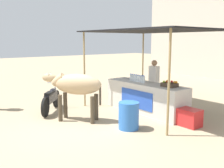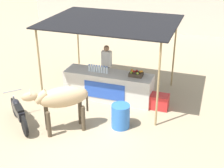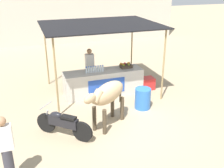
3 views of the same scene
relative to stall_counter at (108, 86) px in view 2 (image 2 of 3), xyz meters
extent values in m
plane|color=tan|center=(0.00, -2.20, -0.48)|extent=(60.00, 60.00, 0.00)
cube|color=beige|center=(0.00, 0.00, 0.00)|extent=(3.00, 0.80, 0.96)
cube|color=#264CB2|center=(0.00, -0.41, 0.00)|extent=(1.40, 0.02, 0.58)
cube|color=black|center=(0.00, 0.30, 2.15)|extent=(4.20, 3.20, 0.04)
cylinder|color=#997F51|center=(-1.89, -1.14, 0.83)|extent=(0.06, 0.06, 2.63)
cylinder|color=#997F51|center=(1.89, -1.14, 0.83)|extent=(0.06, 0.06, 2.63)
cylinder|color=#997F51|center=(-1.89, 1.74, 0.83)|extent=(0.06, 0.06, 2.63)
cylinder|color=#997F51|center=(1.89, 1.74, 0.83)|extent=(0.06, 0.06, 2.63)
cylinder|color=silver|center=(-0.67, -0.05, 0.59)|extent=(0.07, 0.07, 0.22)
cylinder|color=blue|center=(-0.67, -0.05, 0.71)|extent=(0.04, 0.04, 0.03)
cylinder|color=silver|center=(-0.58, -0.05, 0.59)|extent=(0.07, 0.07, 0.22)
cylinder|color=blue|center=(-0.58, -0.05, 0.71)|extent=(0.04, 0.04, 0.03)
cylinder|color=silver|center=(-0.48, -0.05, 0.59)|extent=(0.07, 0.07, 0.22)
cylinder|color=blue|center=(-0.48, -0.05, 0.71)|extent=(0.04, 0.04, 0.03)
cylinder|color=silver|center=(-0.40, -0.05, 0.59)|extent=(0.07, 0.07, 0.22)
cylinder|color=blue|center=(-0.40, -0.05, 0.71)|extent=(0.04, 0.04, 0.03)
cylinder|color=silver|center=(-0.30, -0.05, 0.59)|extent=(0.07, 0.07, 0.22)
cylinder|color=blue|center=(-0.30, -0.05, 0.71)|extent=(0.04, 0.04, 0.03)
cylinder|color=silver|center=(-0.21, -0.05, 0.59)|extent=(0.07, 0.07, 0.22)
cylinder|color=blue|center=(-0.21, -0.05, 0.71)|extent=(0.04, 0.04, 0.03)
cylinder|color=silver|center=(-0.12, -0.05, 0.59)|extent=(0.07, 0.07, 0.22)
cylinder|color=blue|center=(-0.12, -0.05, 0.71)|extent=(0.04, 0.04, 0.03)
cylinder|color=silver|center=(-0.03, -0.05, 0.59)|extent=(0.07, 0.07, 0.22)
cylinder|color=blue|center=(-0.03, -0.05, 0.71)|extent=(0.04, 0.04, 0.03)
cube|color=#3F3326|center=(0.94, 0.05, 0.54)|extent=(0.44, 0.32, 0.12)
sphere|color=#8CB22D|center=(0.80, -0.04, 0.63)|extent=(0.08, 0.08, 0.08)
sphere|color=orange|center=(1.07, 0.13, 0.63)|extent=(0.08, 0.08, 0.08)
sphere|color=orange|center=(0.77, 0.17, 0.63)|extent=(0.08, 0.08, 0.08)
sphere|color=#8CB22D|center=(1.02, -0.05, 0.63)|extent=(0.08, 0.08, 0.08)
sphere|color=orange|center=(1.05, 0.14, 0.63)|extent=(0.08, 0.08, 0.08)
sphere|color=#B21E19|center=(0.93, 0.16, 0.63)|extent=(0.08, 0.08, 0.08)
sphere|color=orange|center=(1.11, 0.16, 0.63)|extent=(0.08, 0.08, 0.08)
sphere|color=orange|center=(0.81, 0.09, 0.63)|extent=(0.08, 0.08, 0.08)
sphere|color=#B21E19|center=(0.86, 0.07, 0.63)|extent=(0.08, 0.08, 0.08)
cylinder|color=#383842|center=(-0.33, 0.75, -0.04)|extent=(0.22, 0.22, 0.88)
cube|color=silver|center=(-0.33, 0.75, 0.68)|extent=(0.34, 0.20, 0.56)
sphere|color=#A87A56|center=(-0.33, 0.75, 1.07)|extent=(0.20, 0.20, 0.20)
cube|color=red|center=(1.78, -0.10, -0.24)|extent=(0.60, 0.44, 0.48)
cylinder|color=blue|center=(0.93, -1.55, -0.12)|extent=(0.54, 0.54, 0.72)
ellipsoid|color=tan|center=(-0.53, -2.22, 0.60)|extent=(1.42, 1.27, 0.60)
cylinder|color=#493D2C|center=(-0.80, -2.67, -0.09)|extent=(0.12, 0.12, 0.78)
cylinder|color=#493D2C|center=(-1.02, -2.38, -0.09)|extent=(0.12, 0.12, 0.78)
cylinder|color=#493D2C|center=(-0.03, -2.06, -0.09)|extent=(0.12, 0.12, 0.78)
cylinder|color=#493D2C|center=(-0.25, -1.78, -0.09)|extent=(0.12, 0.12, 0.78)
cylinder|color=tan|center=(-1.00, -2.59, 0.71)|extent=(0.50, 0.47, 0.41)
ellipsoid|color=tan|center=(-1.23, -2.77, 0.77)|extent=(0.48, 0.44, 0.26)
cone|color=beige|center=(-1.17, -2.82, 0.91)|extent=(0.05, 0.05, 0.10)
cone|color=beige|center=(-1.26, -2.70, 0.91)|extent=(0.05, 0.05, 0.10)
cylinder|color=#493D2C|center=(0.00, -1.81, 0.33)|extent=(0.06, 0.06, 0.60)
cylinder|color=black|center=(-2.38, -2.02, -0.18)|extent=(0.50, 0.46, 0.60)
cylinder|color=black|center=(-1.49, -2.82, -0.18)|extent=(0.50, 0.46, 0.60)
cube|color=black|center=(-1.93, -2.42, 0.00)|extent=(0.79, 0.74, 0.28)
ellipsoid|color=black|center=(-2.09, -2.27, 0.16)|extent=(0.40, 0.39, 0.20)
cube|color=black|center=(-1.80, -2.54, 0.16)|extent=(0.45, 0.43, 0.10)
cylinder|color=#99999E|center=(-2.34, -2.05, 0.40)|extent=(0.39, 0.43, 0.03)
cylinder|color=#99999E|center=(-2.36, -2.03, 0.02)|extent=(0.18, 0.17, 0.49)
camera|label=1|loc=(5.91, -6.04, 1.85)|focal=42.00mm
camera|label=2|loc=(3.22, -8.98, 4.63)|focal=50.00mm
camera|label=3|loc=(-2.72, -8.89, 3.77)|focal=42.00mm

